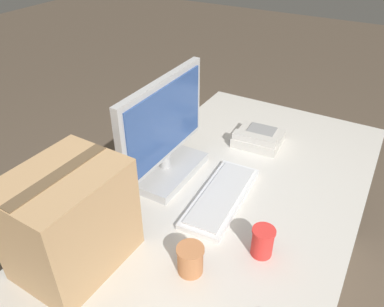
{
  "coord_description": "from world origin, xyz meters",
  "views": [
    {
      "loc": [
        -0.92,
        -0.41,
        1.66
      ],
      "look_at": [
        0.07,
        0.15,
        0.89
      ],
      "focal_mm": 35.0,
      "sensor_mm": 36.0,
      "label": 1
    }
  ],
  "objects_px": {
    "keyboard": "(221,197)",
    "cardboard_box": "(70,220)",
    "monitor": "(164,137)",
    "desk_phone": "(258,138)",
    "paper_cup_left": "(190,260)",
    "paper_cup_right": "(262,242)"
  },
  "relations": [
    {
      "from": "monitor",
      "to": "desk_phone",
      "type": "height_order",
      "value": "monitor"
    },
    {
      "from": "desk_phone",
      "to": "cardboard_box",
      "type": "height_order",
      "value": "cardboard_box"
    },
    {
      "from": "monitor",
      "to": "keyboard",
      "type": "bearing_deg",
      "value": -97.69
    },
    {
      "from": "paper_cup_left",
      "to": "monitor",
      "type": "bearing_deg",
      "value": 41.56
    },
    {
      "from": "cardboard_box",
      "to": "monitor",
      "type": "bearing_deg",
      "value": 0.9
    },
    {
      "from": "desk_phone",
      "to": "paper_cup_left",
      "type": "relative_size",
      "value": 2.29
    },
    {
      "from": "paper_cup_right",
      "to": "cardboard_box",
      "type": "distance_m",
      "value": 0.58
    },
    {
      "from": "monitor",
      "to": "keyboard",
      "type": "xyz_separation_m",
      "value": [
        -0.04,
        -0.27,
        -0.16
      ]
    },
    {
      "from": "desk_phone",
      "to": "keyboard",
      "type": "bearing_deg",
      "value": -179.76
    },
    {
      "from": "monitor",
      "to": "cardboard_box",
      "type": "bearing_deg",
      "value": -179.1
    },
    {
      "from": "paper_cup_left",
      "to": "paper_cup_right",
      "type": "xyz_separation_m",
      "value": [
        0.17,
        -0.16,
        0.0
      ]
    },
    {
      "from": "monitor",
      "to": "keyboard",
      "type": "relative_size",
      "value": 1.2
    },
    {
      "from": "keyboard",
      "to": "paper_cup_left",
      "type": "bearing_deg",
      "value": -172.78
    },
    {
      "from": "keyboard",
      "to": "cardboard_box",
      "type": "bearing_deg",
      "value": 147.81
    },
    {
      "from": "monitor",
      "to": "cardboard_box",
      "type": "relative_size",
      "value": 1.53
    },
    {
      "from": "paper_cup_left",
      "to": "paper_cup_right",
      "type": "height_order",
      "value": "paper_cup_right"
    },
    {
      "from": "paper_cup_right",
      "to": "monitor",
      "type": "bearing_deg",
      "value": 67.38
    },
    {
      "from": "keyboard",
      "to": "paper_cup_left",
      "type": "xyz_separation_m",
      "value": [
        -0.33,
        -0.06,
        0.03
      ]
    },
    {
      "from": "paper_cup_left",
      "to": "paper_cup_right",
      "type": "relative_size",
      "value": 0.93
    },
    {
      "from": "desk_phone",
      "to": "paper_cup_right",
      "type": "xyz_separation_m",
      "value": [
        -0.6,
        -0.25,
        0.02
      ]
    },
    {
      "from": "keyboard",
      "to": "paper_cup_left",
      "type": "height_order",
      "value": "paper_cup_left"
    },
    {
      "from": "keyboard",
      "to": "desk_phone",
      "type": "distance_m",
      "value": 0.43
    }
  ]
}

